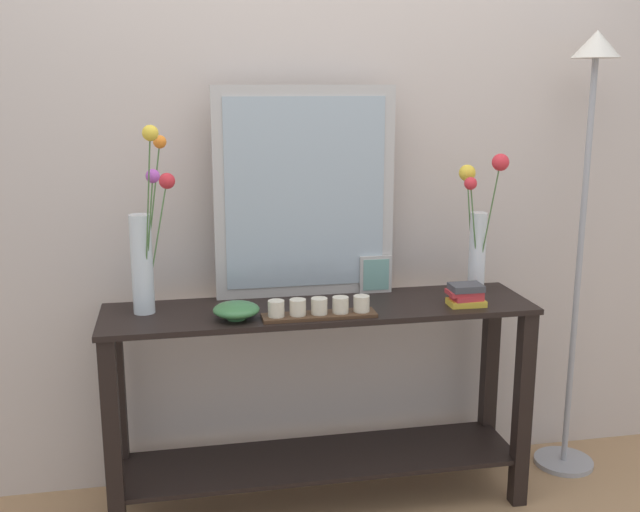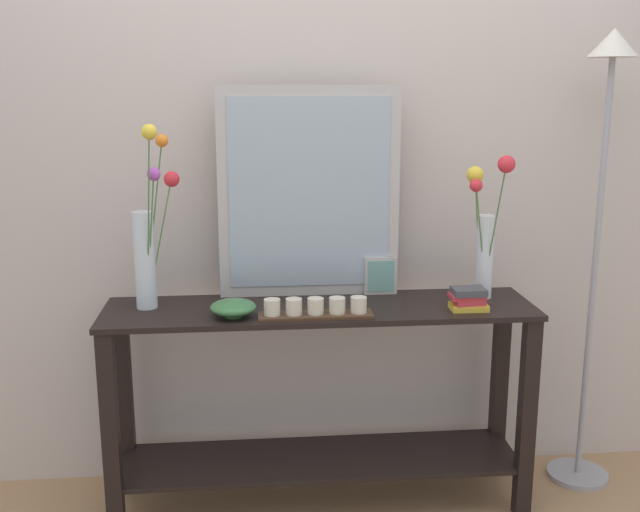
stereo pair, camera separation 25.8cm
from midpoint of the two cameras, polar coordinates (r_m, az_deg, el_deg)
name	(u,v)px [view 2 (the right image)]	position (r m, az deg, el deg)	size (l,w,h in m)	color
ground_plane	(320,504)	(3.01, 2.58, -18.30)	(7.00, 6.00, 0.02)	#A87F56
wall_back	(312,138)	(2.89, 1.99, 8.92)	(6.40, 0.08, 2.70)	beige
console_table	(320,387)	(2.80, 2.68, -9.92)	(1.54, 0.38, 0.77)	black
mirror_leaning	(309,193)	(2.76, 1.86, 4.78)	(0.67, 0.03, 0.77)	#B7B2AD
tall_vase_left	(148,239)	(2.66, -10.22, 1.22)	(0.16, 0.26, 0.65)	silver
vase_right	(485,231)	(2.83, 15.01, 1.85)	(0.14, 0.20, 0.54)	silver
candle_tray	(316,309)	(2.56, 2.54, -4.08)	(0.39, 0.09, 0.07)	#472D1C
picture_frame_small	(381,276)	(2.85, 7.22, -1.54)	(0.12, 0.01, 0.14)	#B7B2AD
decorative_bowl	(233,307)	(2.57, -3.75, -3.95)	(0.16, 0.16, 0.06)	#38703D
book_stack	(468,299)	(2.72, 13.87, -3.22)	(0.13, 0.09, 0.08)	gold
floor_lamp	(602,187)	(3.02, 22.90, 4.82)	(0.24, 0.24, 1.74)	#9E9EA3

